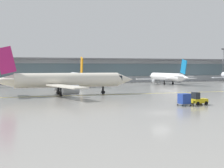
{
  "coord_description": "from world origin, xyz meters",
  "views": [
    {
      "loc": [
        -20.71,
        -38.99,
        6.32
      ],
      "look_at": [
        -0.67,
        18.63,
        3.0
      ],
      "focal_mm": 51.64,
      "sensor_mm": 36.0,
      "label": 1
    }
  ],
  "objects_px": {
    "gate_airplane_2": "(77,77)",
    "taxiing_regional_jet": "(66,81)",
    "cargo_dolly_lead": "(184,99)",
    "gate_airplane_3": "(167,77)",
    "baggage_tug": "(198,99)",
    "apron_light_mast_1": "(223,63)"
  },
  "relations": [
    {
      "from": "apron_light_mast_1",
      "to": "cargo_dolly_lead",
      "type": "bearing_deg",
      "value": -131.56
    },
    {
      "from": "gate_airplane_2",
      "to": "cargo_dolly_lead",
      "type": "xyz_separation_m",
      "value": [
        3.82,
        -60.5,
        -1.73
      ]
    },
    {
      "from": "baggage_tug",
      "to": "apron_light_mast_1",
      "type": "relative_size",
      "value": 0.19
    },
    {
      "from": "gate_airplane_3",
      "to": "baggage_tug",
      "type": "distance_m",
      "value": 61.88
    },
    {
      "from": "gate_airplane_3",
      "to": "cargo_dolly_lead",
      "type": "xyz_separation_m",
      "value": [
        -28.06,
        -56.68,
        -1.56
      ]
    },
    {
      "from": "gate_airplane_3",
      "to": "cargo_dolly_lead",
      "type": "distance_m",
      "value": 63.26
    },
    {
      "from": "baggage_tug",
      "to": "gate_airplane_3",
      "type": "bearing_deg",
      "value": 61.5
    },
    {
      "from": "gate_airplane_2",
      "to": "baggage_tug",
      "type": "relative_size",
      "value": 10.39
    },
    {
      "from": "gate_airplane_2",
      "to": "taxiing_regional_jet",
      "type": "bearing_deg",
      "value": 168.41
    },
    {
      "from": "gate_airplane_3",
      "to": "baggage_tug",
      "type": "xyz_separation_m",
      "value": [
        -25.26,
        -56.46,
        -1.72
      ]
    },
    {
      "from": "gate_airplane_2",
      "to": "taxiing_regional_jet",
      "type": "xyz_separation_m",
      "value": [
        -10.37,
        -34.9,
        0.41
      ]
    },
    {
      "from": "cargo_dolly_lead",
      "to": "apron_light_mast_1",
      "type": "xyz_separation_m",
      "value": [
        65.46,
        73.82,
        6.77
      ]
    },
    {
      "from": "gate_airplane_3",
      "to": "apron_light_mast_1",
      "type": "xyz_separation_m",
      "value": [
        37.4,
        17.14,
        5.21
      ]
    },
    {
      "from": "gate_airplane_2",
      "to": "cargo_dolly_lead",
      "type": "relative_size",
      "value": 12.65
    },
    {
      "from": "gate_airplane_2",
      "to": "gate_airplane_3",
      "type": "bearing_deg",
      "value": -91.87
    },
    {
      "from": "gate_airplane_2",
      "to": "cargo_dolly_lead",
      "type": "distance_m",
      "value": 60.65
    },
    {
      "from": "baggage_tug",
      "to": "taxiing_regional_jet",
      "type": "bearing_deg",
      "value": 119.4
    },
    {
      "from": "baggage_tug",
      "to": "apron_light_mast_1",
      "type": "distance_m",
      "value": 96.91
    },
    {
      "from": "gate_airplane_3",
      "to": "taxiing_regional_jet",
      "type": "bearing_deg",
      "value": 123.97
    },
    {
      "from": "gate_airplane_3",
      "to": "cargo_dolly_lead",
      "type": "height_order",
      "value": "gate_airplane_3"
    },
    {
      "from": "taxiing_regional_jet",
      "to": "gate_airplane_3",
      "type": "bearing_deg",
      "value": 37.89
    },
    {
      "from": "gate_airplane_2",
      "to": "baggage_tug",
      "type": "distance_m",
      "value": 60.68
    }
  ]
}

